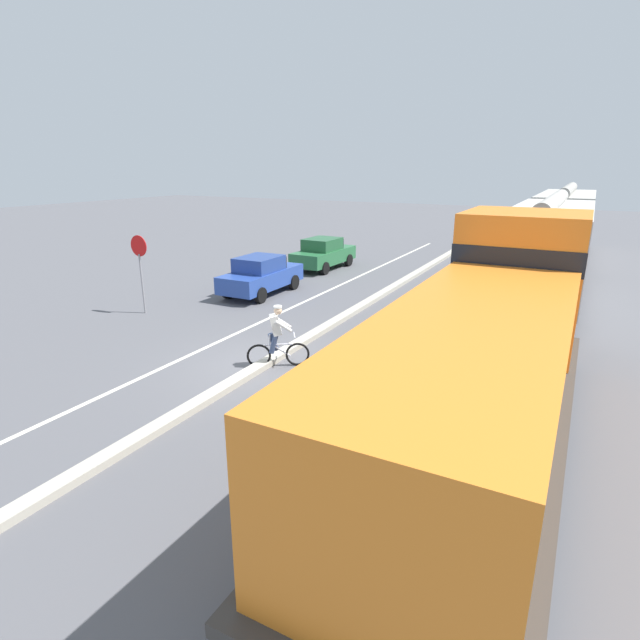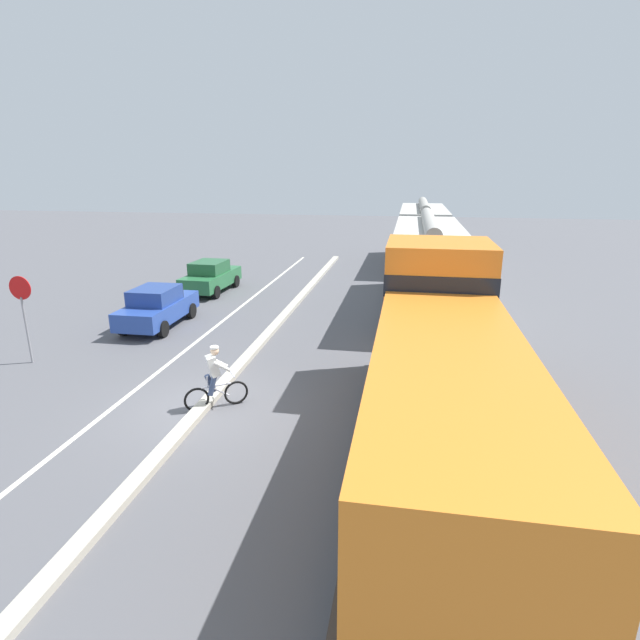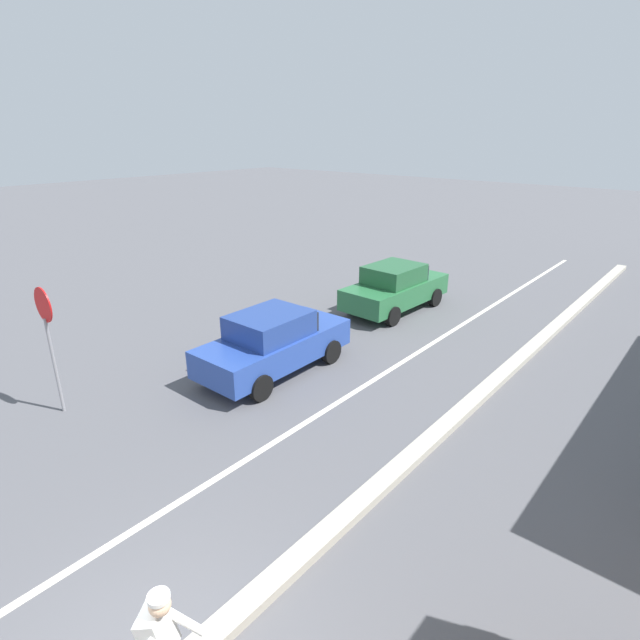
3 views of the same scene
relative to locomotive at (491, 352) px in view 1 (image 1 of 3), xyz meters
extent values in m
plane|color=#56565B|center=(-5.95, 0.97, -1.80)|extent=(120.00, 120.00, 0.00)
cube|color=#B2AD9E|center=(-5.95, 6.97, -1.72)|extent=(0.36, 36.00, 0.16)
cube|color=silver|center=(-8.35, 6.97, -1.79)|extent=(0.14, 36.00, 0.01)
cube|color=orange|center=(0.00, -1.44, 0.10)|extent=(2.70, 9.86, 2.40)
cube|color=orange|center=(0.00, 3.56, 0.65)|extent=(2.80, 2.80, 3.50)
cube|color=black|center=(0.00, 3.56, 1.44)|extent=(2.83, 2.83, 0.56)
cube|color=#383533|center=(0.00, -0.84, -1.10)|extent=(3.10, 11.60, 0.20)
cylinder|color=#4C4947|center=(0.00, -0.84, -1.25)|extent=(1.10, 3.00, 1.10)
cylinder|color=black|center=(0.00, 3.15, -1.30)|extent=(2.40, 1.00, 1.00)
cylinder|color=black|center=(0.00, 2.35, -1.30)|extent=(2.40, 1.00, 1.00)
cylinder|color=black|center=(0.00, 1.55, -1.30)|extent=(2.40, 1.00, 1.00)
cylinder|color=black|center=(0.00, -3.23, -1.30)|extent=(2.40, 1.00, 1.00)
cylinder|color=black|center=(0.00, -4.03, -1.30)|extent=(2.40, 1.00, 1.00)
cylinder|color=black|center=(0.00, -4.83, -1.30)|extent=(2.40, 1.00, 1.00)
cube|color=beige|center=(0.00, 12.16, 0.35)|extent=(2.90, 10.40, 3.10)
cylinder|color=#A19F99|center=(0.00, 12.16, 2.08)|extent=(0.60, 9.88, 0.60)
cube|color=black|center=(0.00, 17.41, -0.85)|extent=(2.61, 0.10, 0.70)
cube|color=black|center=(0.00, 6.91, -0.85)|extent=(2.61, 0.10, 0.70)
cylinder|color=black|center=(0.00, 15.93, -1.35)|extent=(2.46, 0.90, 0.90)
cylinder|color=black|center=(0.00, 14.83, -1.35)|extent=(2.46, 0.90, 0.90)
cylinder|color=black|center=(0.00, 9.48, -1.35)|extent=(2.46, 0.90, 0.90)
cylinder|color=black|center=(0.00, 8.38, -1.35)|extent=(2.46, 0.90, 0.90)
cube|color=#B1AEA7|center=(0.00, 23.76, 0.35)|extent=(2.90, 10.40, 3.10)
cylinder|color=gray|center=(0.00, 23.76, 2.08)|extent=(0.60, 9.88, 0.60)
cube|color=black|center=(0.00, 29.01, -0.85)|extent=(2.61, 0.10, 0.70)
cube|color=black|center=(0.00, 18.51, -0.85)|extent=(2.61, 0.10, 0.70)
cylinder|color=black|center=(0.00, 27.53, -1.35)|extent=(2.46, 0.90, 0.90)
cylinder|color=black|center=(0.00, 26.43, -1.35)|extent=(2.46, 0.90, 0.90)
cylinder|color=black|center=(0.00, 21.08, -1.35)|extent=(2.46, 0.90, 0.90)
cylinder|color=black|center=(0.00, 19.98, -1.35)|extent=(2.46, 0.90, 0.90)
cube|color=#28479E|center=(-10.62, 7.57, -1.13)|extent=(1.74, 4.22, 0.70)
cube|color=navy|center=(-10.62, 7.42, -0.48)|extent=(1.52, 1.92, 0.60)
cube|color=#1E232D|center=(-10.63, 8.42, -0.53)|extent=(1.43, 0.14, 0.51)
cylinder|color=black|center=(-11.44, 8.86, -1.48)|extent=(0.23, 0.64, 0.64)
cylinder|color=black|center=(-9.83, 8.88, -1.48)|extent=(0.23, 0.64, 0.64)
cylinder|color=black|center=(-11.42, 6.26, -1.48)|extent=(0.23, 0.64, 0.64)
cylinder|color=black|center=(-9.80, 6.28, -1.48)|extent=(0.23, 0.64, 0.64)
cube|color=#286B3D|center=(-10.81, 13.60, -1.13)|extent=(1.87, 4.26, 0.70)
cube|color=#225B34|center=(-10.81, 13.45, -0.48)|extent=(1.57, 1.96, 0.60)
cube|color=#1E232D|center=(-10.77, 14.45, -0.53)|extent=(1.43, 0.18, 0.51)
cylinder|color=black|center=(-11.56, 14.94, -1.48)|extent=(0.25, 0.65, 0.64)
cylinder|color=black|center=(-9.95, 14.87, -1.48)|extent=(0.25, 0.65, 0.64)
cylinder|color=black|center=(-11.67, 12.33, -1.48)|extent=(0.25, 0.65, 0.64)
cylinder|color=black|center=(-10.05, 12.27, -1.48)|extent=(0.25, 0.65, 0.64)
torus|color=black|center=(-5.19, 1.37, -1.47)|extent=(0.58, 0.42, 0.66)
torus|color=black|center=(-6.06, 0.78, -1.47)|extent=(0.58, 0.42, 0.66)
cylinder|color=silver|center=(-5.62, 1.07, -1.17)|extent=(0.68, 0.49, 0.05)
cylinder|color=silver|center=(-5.54, 1.13, -1.35)|extent=(0.42, 0.31, 0.36)
cylinder|color=silver|center=(-5.80, 0.95, -1.02)|extent=(0.04, 0.04, 0.30)
cylinder|color=silver|center=(-5.26, 1.32, -0.92)|extent=(0.30, 0.42, 0.04)
cylinder|color=#38476B|center=(-5.78, 1.09, -1.12)|extent=(0.33, 0.29, 0.52)
cylinder|color=#38476B|center=(-5.67, 0.92, -1.12)|extent=(0.30, 0.27, 0.52)
cube|color=white|center=(-5.66, 1.04, -0.60)|extent=(0.46, 0.47, 0.57)
sphere|color=beige|center=(-5.61, 1.08, -0.21)|extent=(0.22, 0.22, 0.22)
cylinder|color=white|center=(-5.61, 1.08, -0.11)|extent=(0.22, 0.22, 0.05)
cylinder|color=white|center=(-5.59, 1.29, -0.60)|extent=(0.43, 0.34, 0.36)
cylinder|color=white|center=(-5.41, 1.03, -0.60)|extent=(0.43, 0.34, 0.36)
cylinder|color=gray|center=(-12.80, 3.09, -0.70)|extent=(0.07, 0.07, 2.20)
cylinder|color=red|center=(-12.80, 3.11, 0.70)|extent=(0.76, 0.03, 0.76)
cylinder|color=white|center=(-12.80, 3.12, 0.70)|extent=(0.48, 0.01, 0.48)
camera|label=1|loc=(1.34, -9.56, 3.47)|focal=28.00mm
camera|label=2|loc=(-0.83, -10.27, 4.22)|focal=28.00mm
camera|label=3|loc=(-2.16, -0.59, 4.07)|focal=28.00mm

